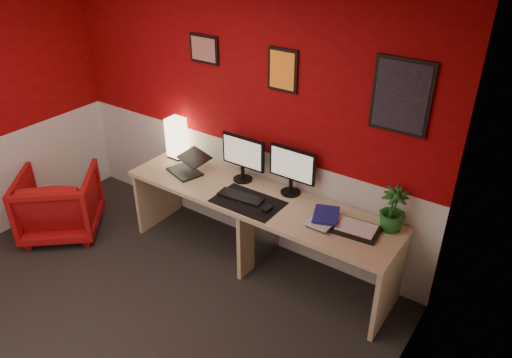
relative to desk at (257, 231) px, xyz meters
name	(u,v)px	position (x,y,z in m)	size (l,w,h in m)	color
ground	(109,333)	(-0.48, -1.41, -0.36)	(4.00, 3.50, 0.01)	black
ceiling	(40,7)	(-0.48, -1.41, 2.13)	(4.00, 3.50, 0.01)	white
wall_back	(236,118)	(-0.48, 0.34, 0.89)	(4.00, 0.01, 2.50)	#9A0B0E
wall_right	(356,329)	(1.52, -1.41, 0.89)	(0.01, 3.50, 2.50)	#9A0B0E
wainscot_back	(237,188)	(-0.48, 0.34, 0.14)	(4.00, 0.01, 1.00)	silver
desk	(257,231)	(0.00, 0.00, 0.00)	(2.60, 0.65, 0.73)	tan
shoji_lamp	(177,139)	(-1.12, 0.20, 0.56)	(0.16, 0.16, 0.40)	#FFE5B2
laptop	(184,162)	(-0.84, -0.02, 0.47)	(0.33, 0.23, 0.22)	black
monitor_left	(242,152)	(-0.29, 0.18, 0.66)	(0.45, 0.06, 0.58)	black
monitor_right	(292,164)	(0.20, 0.23, 0.66)	(0.45, 0.06, 0.58)	black
desk_mat	(248,202)	(-0.02, -0.11, 0.37)	(0.60, 0.38, 0.01)	black
keyboard	(241,197)	(-0.11, -0.09, 0.38)	(0.42, 0.14, 0.02)	black
mouse	(267,209)	(0.19, -0.13, 0.39)	(0.06, 0.10, 0.03)	black
book_bottom	(311,217)	(0.55, -0.02, 0.38)	(0.20, 0.28, 0.03)	navy
book_middle	(313,215)	(0.57, -0.03, 0.40)	(0.21, 0.28, 0.02)	silver
book_top	(314,213)	(0.57, -0.03, 0.43)	(0.20, 0.27, 0.03)	navy
zen_tray	(356,230)	(0.93, 0.03, 0.38)	(0.35, 0.25, 0.03)	black
potted_plant	(393,210)	(1.14, 0.20, 0.55)	(0.21, 0.21, 0.37)	#19591E
pc_tower	(260,233)	(-0.07, 0.15, -0.14)	(0.20, 0.45, 0.45)	#99999E
armchair	(59,203)	(-1.95, -0.71, -0.03)	(0.72, 0.75, 0.68)	red
art_left	(204,49)	(-0.81, 0.33, 1.49)	(0.32, 0.02, 0.26)	red
art_center	(283,70)	(0.02, 0.33, 1.44)	(0.28, 0.02, 0.36)	orange
art_right	(401,96)	(1.03, 0.33, 1.42)	(0.44, 0.02, 0.56)	black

